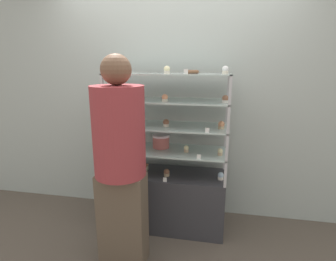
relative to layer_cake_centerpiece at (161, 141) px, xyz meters
name	(u,v)px	position (x,y,z in m)	size (l,w,h in m)	color
ground_plane	(168,224)	(0.09, -0.06, -0.91)	(20.00, 20.00, 0.00)	brown
back_wall	(174,99)	(0.09, 0.31, 0.39)	(8.00, 0.05, 2.60)	#A8B2AD
display_base	(168,199)	(0.09, -0.06, -0.61)	(1.15, 0.46, 0.59)	#333338
display_riser_lower	(168,151)	(0.09, -0.06, -0.08)	(1.15, 0.46, 0.25)	#B7B7BC
display_riser_middle	(168,127)	(0.09, -0.06, 0.16)	(1.15, 0.46, 0.25)	#B7B7BC
display_riser_upper	(168,102)	(0.09, -0.06, 0.41)	(1.15, 0.46, 0.25)	#B7B7BC
display_riser_top	(168,75)	(0.09, -0.06, 0.66)	(1.15, 0.46, 0.25)	#B7B7BC
layer_cake_centerpiece	(161,141)	(0.00, 0.00, 0.00)	(0.17, 0.17, 0.14)	#C66660
sheet_cake_frosted	(135,168)	(-0.26, -0.08, -0.29)	(0.24, 0.15, 0.06)	beige
cupcake_0	(118,168)	(-0.44, -0.11, -0.28)	(0.06, 0.06, 0.07)	beige
cupcake_1	(166,173)	(0.08, -0.14, -0.28)	(0.06, 0.06, 0.07)	#CCB28C
cupcake_2	(221,176)	(0.61, -0.12, -0.28)	(0.06, 0.06, 0.07)	white
price_tag_0	(165,180)	(0.10, -0.27, -0.30)	(0.04, 0.00, 0.04)	white
cupcake_3	(115,147)	(-0.44, -0.16, -0.04)	(0.05, 0.05, 0.07)	beige
cupcake_4	(186,149)	(0.27, -0.10, -0.04)	(0.05, 0.05, 0.07)	#CCB28C
cupcake_5	(220,152)	(0.60, -0.13, -0.04)	(0.05, 0.05, 0.07)	#CCB28C
price_tag_1	(199,157)	(0.41, -0.27, -0.05)	(0.04, 0.00, 0.04)	white
cupcake_6	(116,121)	(-0.43, -0.11, 0.21)	(0.06, 0.06, 0.07)	#CCB28C
cupcake_7	(166,123)	(0.07, -0.11, 0.21)	(0.06, 0.06, 0.07)	beige
cupcake_8	(221,125)	(0.59, -0.10, 0.21)	(0.06, 0.06, 0.07)	#CCB28C
price_tag_2	(207,130)	(0.47, -0.27, 0.20)	(0.04, 0.00, 0.04)	white
cupcake_9	(112,97)	(-0.44, -0.15, 0.46)	(0.06, 0.06, 0.07)	#CCB28C
cupcake_10	(165,98)	(0.07, -0.16, 0.46)	(0.06, 0.06, 0.07)	beige
cupcake_11	(225,99)	(0.62, -0.14, 0.46)	(0.06, 0.06, 0.07)	white
price_tag_3	(131,100)	(-0.22, -0.27, 0.45)	(0.04, 0.00, 0.04)	white
cupcake_12	(113,70)	(-0.42, -0.16, 0.71)	(0.06, 0.06, 0.07)	beige
cupcake_13	(167,70)	(0.09, -0.16, 0.71)	(0.06, 0.06, 0.07)	beige
cupcake_14	(225,70)	(0.61, -0.11, 0.71)	(0.06, 0.06, 0.07)	beige
price_tag_4	(186,72)	(0.28, -0.27, 0.70)	(0.04, 0.00, 0.04)	white
donut_glazed	(193,72)	(0.31, -0.01, 0.69)	(0.12, 0.12, 0.03)	brown
customer_figure	(120,160)	(-0.19, -0.66, 0.02)	(0.41, 0.41, 1.74)	brown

